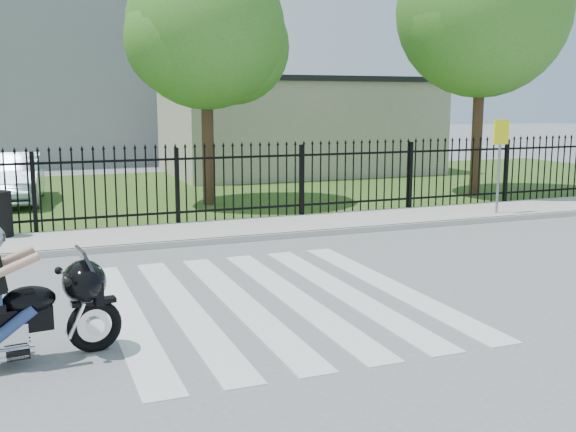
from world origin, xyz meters
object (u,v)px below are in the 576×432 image
object	(u,v)px
motorcycle_rider	(2,308)
traffic_sign	(500,147)
parked_car	(13,178)
litter_bin	(2,214)

from	to	relation	value
motorcycle_rider	traffic_sign	xyz separation A→B (m)	(10.98, 5.73, 1.08)
motorcycle_rider	parked_car	world-z (taller)	motorcycle_rider
parked_car	litter_bin	distance (m)	5.60
motorcycle_rider	litter_bin	xyz separation A→B (m)	(-0.19, 6.96, -0.07)
parked_car	traffic_sign	xyz separation A→B (m)	(11.02, -6.82, 1.02)
parked_car	litter_bin	bearing A→B (deg)	-87.62
motorcycle_rider	litter_bin	world-z (taller)	motorcycle_rider
motorcycle_rider	traffic_sign	bearing A→B (deg)	21.02
traffic_sign	litter_bin	world-z (taller)	traffic_sign
litter_bin	traffic_sign	bearing A→B (deg)	-6.27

